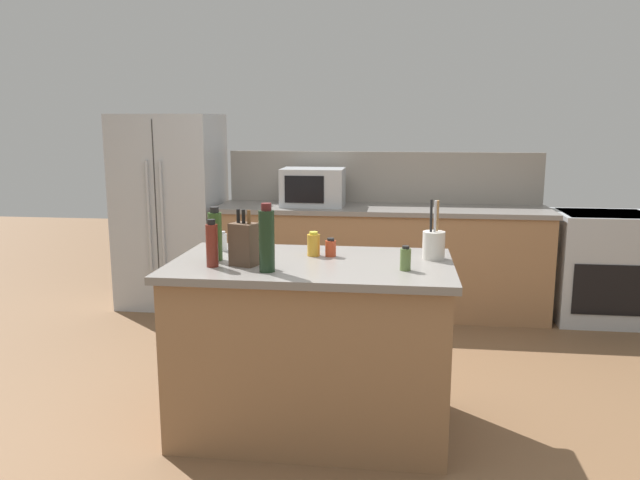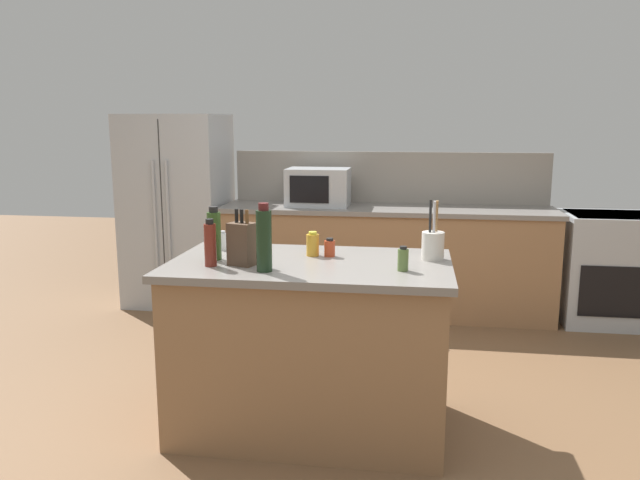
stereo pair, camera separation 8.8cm
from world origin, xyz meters
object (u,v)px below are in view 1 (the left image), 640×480
Objects in this scene: honey_jar at (314,244)px; spice_jar_paprika at (331,248)px; vinegar_bottle at (212,245)px; range_oven at (601,266)px; wine_bottle at (267,240)px; utensil_crock at (434,244)px; spice_jar_oregano at (405,259)px; olive_oil_bottle at (215,235)px; knife_block at (244,244)px; refrigerator at (171,211)px; microwave at (313,187)px; salt_shaker at (223,242)px.

honey_jar reaches higher than spice_jar_paprika.
spice_jar_paprika is at bearing 29.50° from vinegar_bottle.
wine_bottle is at bearing -133.78° from range_oven.
utensil_crock is 1.18m from vinegar_bottle.
spice_jar_oregano is 0.43× the size of olive_oil_bottle.
wine_bottle reaches higher than knife_block.
utensil_crock is (0.97, 0.28, -0.03)m from knife_block.
olive_oil_bottle is at bearing 173.99° from spice_jar_oregano.
knife_block is at bearing -61.59° from refrigerator.
spice_jar_oregano is (0.50, -0.28, -0.00)m from honey_jar.
microwave is at bearing 85.53° from vinegar_bottle.
wine_bottle is 3.33× the size of spice_jar_paprika.
spice_jar_oregano is at bearing -118.18° from utensil_crock.
knife_block is at bearing -146.62° from spice_jar_paprika.
refrigerator is 3.19m from spice_jar_oregano.
salt_shaker is at bearing -97.18° from microwave.
salt_shaker is (-0.54, 0.08, -0.01)m from honey_jar.
microwave is 1.88× the size of olive_oil_bottle.
refrigerator is 2.69m from vinegar_bottle.
microwave reaches higher than spice_jar_paprika.
range_oven is 7.39× the size of spice_jar_oregano.
vinegar_bottle is at bearing -79.40° from olive_oil_bottle.
salt_shaker is (-2.71, -1.97, 0.52)m from range_oven.
olive_oil_bottle reaches higher than spice_jar_paprika.
salt_shaker is (1.07, -2.03, 0.13)m from refrigerator.
spice_jar_paprika is (-0.56, -0.01, -0.04)m from utensil_crock.
olive_oil_bottle is (-1.16, -0.18, 0.05)m from utensil_crock.
knife_block is 2.33× the size of spice_jar_oregano.
utensil_crock is 1.17m from olive_oil_bottle.
salt_shaker is at bearing 171.84° from honey_jar.
wine_bottle is at bearing -12.60° from vinegar_bottle.
knife_block is (1.29, -2.38, 0.19)m from refrigerator.
vinegar_bottle is (-2.64, -2.38, 0.59)m from range_oven.
microwave is 2.39m from vinegar_bottle.
spice_jar_oregano is at bearing -34.44° from spice_jar_paprika.
vinegar_bottle reaches higher than salt_shaker.
wine_bottle is 0.69m from spice_jar_oregano.
knife_block reaches higher than vinegar_bottle.
range_oven is at bearing -0.00° from microwave.
wine_bottle is (0.11, -2.45, -0.00)m from microwave.
wine_bottle reaches higher than range_oven.
microwave is 4.01× the size of honey_jar.
utensil_crock reaches higher than vinegar_bottle.
microwave reaches higher than vinegar_bottle.
microwave is at bearing 82.82° from salt_shaker.
spice_jar_paprika is at bearing 145.56° from spice_jar_oregano.
utensil_crock reaches higher than salt_shaker.
spice_jar_oregano reaches higher than salt_shaker.
vinegar_bottle reaches higher than spice_jar_oregano.
refrigerator reaches higher than wine_bottle.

